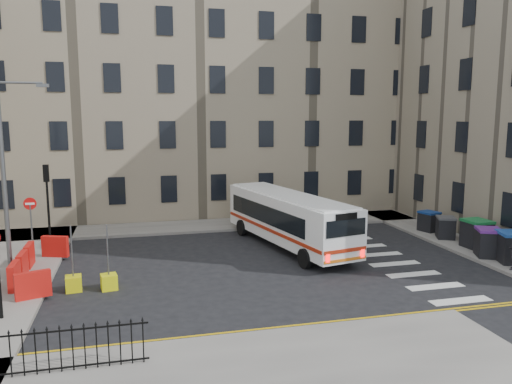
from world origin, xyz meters
name	(u,v)px	position (x,y,z in m)	size (l,w,h in m)	color
ground	(304,263)	(0.00, 0.00, 0.00)	(120.00, 120.00, 0.00)	black
pavement_north	(162,228)	(-6.00, 8.60, 0.07)	(36.00, 3.20, 0.15)	slate
pavement_east	(427,231)	(9.00, 4.00, 0.07)	(2.40, 26.00, 0.15)	slate
terrace_north	(138,89)	(-7.00, 15.50, 8.62)	(38.30, 10.80, 17.20)	gray
traffic_light_nw	(47,191)	(-12.00, 6.50, 2.87)	(0.28, 0.22, 4.10)	black
streetlamp	(3,173)	(-13.00, 2.00, 4.34)	(0.50, 0.22, 8.14)	#595B5E
no_entry_north	(31,213)	(-12.50, 4.50, 2.08)	(0.60, 0.08, 3.00)	#595B5E
roadworks_barriers	(32,264)	(-11.84, 0.50, 0.65)	(1.66, 6.26, 1.00)	red
bus	(288,217)	(0.11, 2.86, 1.57)	(4.29, 10.27, 2.72)	white
wheelie_bin_a	(512,247)	(8.99, -2.71, 0.86)	(1.47, 1.57, 1.42)	black
wheelie_bin_b	(488,242)	(8.63, -1.62, 0.84)	(1.48, 1.56, 1.36)	black
wheelie_bin_c	(477,234)	(9.16, -0.12, 0.88)	(1.19, 1.35, 1.44)	black
wheelie_bin_d	(446,227)	(8.86, 2.03, 0.75)	(1.29, 1.36, 1.18)	black
wheelie_bin_e	(429,221)	(8.95, 3.74, 0.73)	(1.16, 1.25, 1.15)	black
bollard_yellow	(74,284)	(-10.00, -1.43, 0.30)	(0.60, 0.60, 0.60)	#CDC70B
bollard_chevron	(109,282)	(-8.67, -1.56, 0.30)	(0.60, 0.60, 0.60)	#D5D50C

